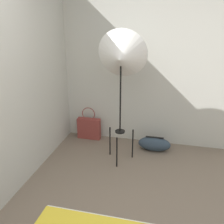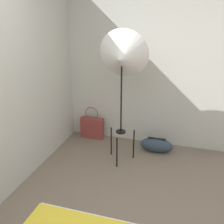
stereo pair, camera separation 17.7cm
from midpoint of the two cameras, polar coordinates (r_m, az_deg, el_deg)
wall_back at (r=4.14m, az=10.76°, el=9.90°), size 8.00×0.05×2.60m
wall_side_left at (r=3.34m, az=-18.02°, el=6.58°), size 0.05×8.00×2.60m
photo_umbrella at (r=3.46m, az=3.64°, el=11.70°), size 0.67×0.40×1.88m
tote_bag at (r=4.56m, az=-3.26°, el=-3.39°), size 0.40×0.11×0.57m
duffel_bag at (r=4.21m, az=10.81°, el=-7.10°), size 0.51×0.23×0.23m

